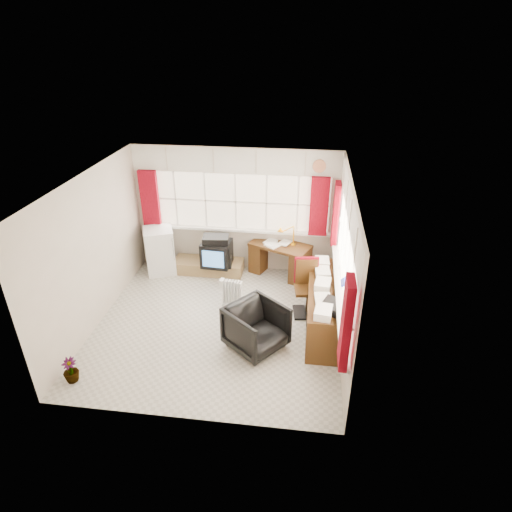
{
  "coord_description": "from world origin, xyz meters",
  "views": [
    {
      "loc": [
        1.39,
        -5.71,
        4.39
      ],
      "look_at": [
        0.58,
        0.55,
        1.05
      ],
      "focal_mm": 30.0,
      "sensor_mm": 36.0,
      "label": 1
    }
  ],
  "objects": [
    {
      "name": "tv_bench",
      "position": [
        -0.55,
        1.72,
        0.12
      ],
      "size": [
        1.4,
        0.5,
        0.25
      ],
      "primitive_type": "cube",
      "color": "#9E794F",
      "rests_on": "ground"
    },
    {
      "name": "flower_vase",
      "position": [
        -1.76,
        -1.56,
        0.19
      ],
      "size": [
        0.23,
        0.23,
        0.38
      ],
      "primitive_type": "imported",
      "rotation": [
        0.0,
        0.0,
        -0.09
      ],
      "color": "black",
      "rests_on": "ground"
    },
    {
      "name": "spray_bottle_a",
      "position": [
        0.02,
        0.88,
        0.15
      ],
      "size": [
        0.12,
        0.12,
        0.3
      ],
      "primitive_type": "imported",
      "rotation": [
        0.0,
        0.0,
        -0.08
      ],
      "color": "silver",
      "rests_on": "ground"
    },
    {
      "name": "task_chair",
      "position": [
        1.44,
        0.61,
        0.53
      ],
      "size": [
        0.47,
        0.49,
        1.0
      ],
      "color": "black",
      "rests_on": "ground"
    },
    {
      "name": "hifi_stack",
      "position": [
        -0.34,
        1.58,
        0.54
      ],
      "size": [
        0.63,
        0.44,
        0.63
      ],
      "color": "black",
      "rests_on": "tv_bench"
    },
    {
      "name": "window_back",
      "position": [
        0.0,
        1.94,
        0.95
      ],
      "size": [
        3.7,
        0.12,
        3.6
      ],
      "color": "beige",
      "rests_on": "room_walls"
    },
    {
      "name": "ground",
      "position": [
        0.0,
        0.0,
        0.0
      ],
      "size": [
        4.0,
        4.0,
        0.0
      ],
      "primitive_type": "plane",
      "color": "beige",
      "rests_on": "ground"
    },
    {
      "name": "curtains",
      "position": [
        0.92,
        0.93,
        1.46
      ],
      "size": [
        3.83,
        3.83,
        1.15
      ],
      "color": "maroon",
      "rests_on": "room_walls"
    },
    {
      "name": "window_right",
      "position": [
        1.94,
        0.0,
        0.95
      ],
      "size": [
        0.12,
        3.7,
        3.6
      ],
      "color": "beige",
      "rests_on": "room_walls"
    },
    {
      "name": "spray_bottle_b",
      "position": [
        -0.69,
        1.55,
        0.09
      ],
      "size": [
        0.12,
        0.12,
        0.18
      ],
      "primitive_type": "imported",
      "rotation": [
        0.0,
        0.0,
        -0.77
      ],
      "color": "#93DCD2",
      "rests_on": "ground"
    },
    {
      "name": "overhead_cabinets",
      "position": [
        0.98,
        0.98,
        2.25
      ],
      "size": [
        3.98,
        3.98,
        0.48
      ],
      "color": "silver",
      "rests_on": "room_walls"
    },
    {
      "name": "room_walls",
      "position": [
        0.0,
        0.0,
        1.5
      ],
      "size": [
        4.0,
        4.0,
        4.0
      ],
      "color": "beige",
      "rests_on": "ground"
    },
    {
      "name": "desk",
      "position": [
        0.9,
        1.8,
        0.37
      ],
      "size": [
        1.3,
        0.98,
        0.7
      ],
      "color": "#4D3112",
      "rests_on": "ground"
    },
    {
      "name": "desk_lamp",
      "position": [
        1.15,
        1.82,
        0.96
      ],
      "size": [
        0.17,
        0.16,
        0.41
      ],
      "color": "#FFAE0A",
      "rests_on": "desk"
    },
    {
      "name": "office_chair",
      "position": [
        0.72,
        -0.49,
        0.37
      ],
      "size": [
        1.12,
        1.12,
        0.73
      ],
      "primitive_type": "imported",
      "rotation": [
        0.0,
        0.0,
        0.89
      ],
      "color": "black",
      "rests_on": "ground"
    },
    {
      "name": "crt_tv",
      "position": [
        -0.34,
        1.59,
        0.5
      ],
      "size": [
        0.58,
        0.55,
        0.5
      ],
      "color": "black",
      "rests_on": "tv_bench"
    },
    {
      "name": "file_tray",
      "position": [
        1.83,
        -0.42,
        0.81
      ],
      "size": [
        0.4,
        0.45,
        0.12
      ],
      "primitive_type": "cube",
      "rotation": [
        0.0,
        0.0,
        -0.38
      ],
      "color": "black",
      "rests_on": "credenza"
    },
    {
      "name": "credenza",
      "position": [
        1.73,
        0.2,
        0.4
      ],
      "size": [
        0.5,
        2.0,
        0.85
      ],
      "color": "#4D3112",
      "rests_on": "ground"
    },
    {
      "name": "mini_fridge",
      "position": [
        -1.51,
        1.61,
        0.47
      ],
      "size": [
        0.72,
        0.72,
        0.94
      ],
      "color": "white",
      "rests_on": "ground"
    },
    {
      "name": "radiator",
      "position": [
        0.16,
        0.53,
        0.22
      ],
      "size": [
        0.38,
        0.2,
        0.54
      ],
      "color": "white",
      "rests_on": "ground"
    }
  ]
}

